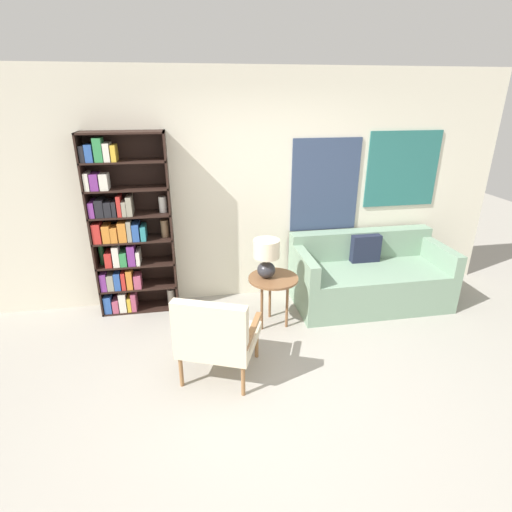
# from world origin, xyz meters

# --- Properties ---
(ground_plane) EXTENTS (14.00, 14.00, 0.00)m
(ground_plane) POSITION_xyz_m (0.00, 0.00, 0.00)
(ground_plane) COLOR #9E998E
(wall_back) EXTENTS (6.40, 0.08, 2.70)m
(wall_back) POSITION_xyz_m (0.05, 2.03, 1.35)
(wall_back) COLOR silver
(wall_back) RESTS_ON ground_plane
(bookshelf) EXTENTS (0.88, 0.30, 2.05)m
(bookshelf) POSITION_xyz_m (-1.40, 1.84, 0.98)
(bookshelf) COLOR black
(bookshelf) RESTS_ON ground_plane
(armchair) EXTENTS (0.83, 0.83, 0.85)m
(armchair) POSITION_xyz_m (-0.52, 0.38, 0.47)
(armchair) COLOR olive
(armchair) RESTS_ON ground_plane
(couch) EXTENTS (1.82, 0.90, 0.83)m
(couch) POSITION_xyz_m (1.45, 1.55, 0.32)
(couch) COLOR gray
(couch) RESTS_ON ground_plane
(side_table) EXTENTS (0.54, 0.54, 0.58)m
(side_table) POSITION_xyz_m (0.17, 1.21, 0.52)
(side_table) COLOR brown
(side_table) RESTS_ON ground_plane
(table_lamp) EXTENTS (0.28, 0.28, 0.43)m
(table_lamp) POSITION_xyz_m (0.10, 1.23, 0.83)
(table_lamp) COLOR #2D2D33
(table_lamp) RESTS_ON side_table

